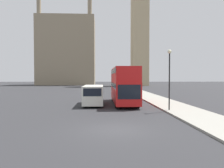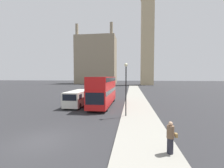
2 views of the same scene
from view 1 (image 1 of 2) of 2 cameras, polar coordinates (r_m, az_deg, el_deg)
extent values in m
plane|color=#28282B|center=(13.56, 0.75, -11.77)|extent=(300.00, 300.00, 0.00)
cube|color=tan|center=(87.03, 7.25, 14.28)|extent=(6.18, 6.18, 44.24)
cube|color=gray|center=(96.83, -11.67, 8.27)|extent=(23.81, 14.21, 28.57)
cylinder|color=gray|center=(96.74, -18.59, 18.79)|extent=(1.71, 1.71, 6.28)
cylinder|color=gray|center=(93.59, -5.84, 19.46)|extent=(1.71, 1.71, 6.28)
cube|color=red|center=(26.31, 3.06, -1.94)|extent=(2.52, 10.58, 2.34)
cube|color=red|center=(26.26, 3.07, 2.38)|extent=(2.52, 10.36, 1.62)
cube|color=black|center=(26.28, 3.06, -0.31)|extent=(2.56, 10.15, 0.55)
cube|color=black|center=(26.27, 3.07, 3.33)|extent=(2.56, 9.94, 0.55)
cube|color=black|center=(21.04, 4.53, -2.09)|extent=(2.22, 0.03, 1.41)
cylinder|color=black|center=(22.64, 1.72, -4.85)|extent=(0.71, 1.15, 1.15)
cylinder|color=black|center=(22.85, 6.28, -4.80)|extent=(0.71, 1.15, 1.15)
cylinder|color=black|center=(29.99, 0.61, -3.24)|extent=(0.71, 1.15, 1.15)
cylinder|color=black|center=(30.15, 4.06, -3.21)|extent=(0.71, 1.15, 1.15)
cube|color=silver|center=(25.22, -4.87, -2.71)|extent=(2.18, 6.13, 2.01)
cube|color=black|center=(22.13, -5.16, -2.18)|extent=(1.85, 0.02, 0.80)
cube|color=black|center=(23.21, -5.05, -2.00)|extent=(2.21, 1.10, 0.64)
cylinder|color=black|center=(23.28, -7.07, -5.13)|extent=(0.54, 0.79, 0.79)
cylinder|color=black|center=(23.22, -3.03, -5.14)|extent=(0.54, 0.79, 0.79)
cylinder|color=black|center=(27.41, -6.41, -4.09)|extent=(0.54, 0.79, 0.79)
cylinder|color=black|center=(27.36, -2.99, -4.10)|extent=(0.54, 0.79, 0.79)
cylinder|color=black|center=(20.91, 14.75, 0.56)|extent=(0.12, 0.12, 5.23)
sphere|color=beige|center=(21.04, 14.81, 8.19)|extent=(0.36, 0.36, 0.36)
cube|color=silver|center=(45.33, -5.73, -1.59)|extent=(1.71, 4.22, 0.82)
cube|color=black|center=(45.40, -5.73, -0.73)|extent=(1.54, 2.03, 0.52)
cylinder|color=black|center=(44.04, -6.69, -2.03)|extent=(0.38, 0.61, 0.61)
cylinder|color=black|center=(43.96, -4.95, -2.03)|extent=(0.38, 0.61, 0.61)
cylinder|color=black|center=(46.73, -6.47, -1.81)|extent=(0.38, 0.61, 0.61)
cylinder|color=black|center=(46.66, -4.83, -1.81)|extent=(0.38, 0.61, 0.61)
camera|label=2|loc=(8.12, 56.48, 9.15)|focal=24.00mm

